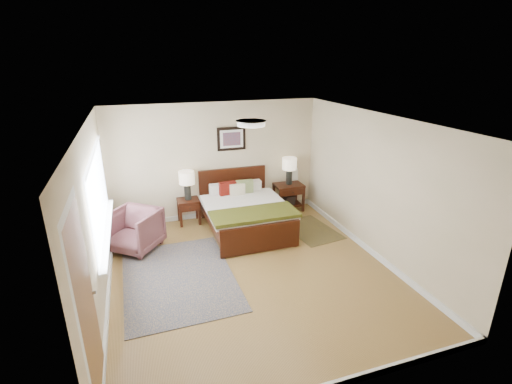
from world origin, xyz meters
TOP-DOWN VIEW (x-y plane):
  - floor at (0.00, 0.00)m, footprint 5.00×5.00m
  - back_wall at (0.00, 2.50)m, footprint 4.50×0.04m
  - front_wall at (0.00, -2.50)m, footprint 4.50×0.04m
  - left_wall at (-2.25, 0.00)m, footprint 0.04×5.00m
  - right_wall at (2.25, 0.00)m, footprint 0.04×5.00m
  - ceiling at (0.00, 0.00)m, footprint 4.50×5.00m
  - window at (-2.20, 0.70)m, footprint 0.11×2.72m
  - door at (-2.23, -1.75)m, footprint 0.06×1.00m
  - ceil_fixture at (0.00, 0.00)m, footprint 0.44×0.44m
  - bed at (0.35, 1.54)m, footprint 1.63×1.96m
  - wall_art at (0.35, 2.47)m, footprint 0.62×0.05m
  - nightstand_left at (-0.68, 2.25)m, footprint 0.45×0.40m
  - nightstand_right at (1.62, 2.26)m, footprint 0.63×0.47m
  - lamp_left at (-0.68, 2.27)m, footprint 0.32×0.32m
  - lamp_right at (1.62, 2.27)m, footprint 0.32×0.32m
  - armchair at (-1.80, 1.42)m, footprint 1.16×1.16m
  - rug_persian at (-1.18, 0.19)m, footprint 1.74×2.43m
  - rug_navy at (1.64, 1.11)m, footprint 1.01×1.37m

SIDE VIEW (x-z plane):
  - floor at x=0.00m, z-range 0.00..0.00m
  - rug_persian at x=-1.18m, z-range 0.00..0.01m
  - rug_navy at x=1.64m, z-range 0.00..0.01m
  - nightstand_right at x=1.62m, z-range 0.06..0.69m
  - armchair at x=-1.80m, z-range 0.00..0.76m
  - nightstand_left at x=-0.68m, z-range 0.15..0.68m
  - bed at x=0.35m, z-range -0.04..1.02m
  - lamp_left at x=-0.68m, z-range 0.65..1.26m
  - lamp_right at x=1.62m, z-range 0.74..1.35m
  - door at x=-2.23m, z-range -0.02..2.16m
  - back_wall at x=0.00m, z-range 0.00..2.50m
  - front_wall at x=0.00m, z-range 0.00..2.50m
  - left_wall at x=-2.25m, z-range 0.00..2.50m
  - right_wall at x=2.25m, z-range 0.00..2.50m
  - window at x=-2.20m, z-range 0.72..2.04m
  - wall_art at x=0.35m, z-range 1.47..1.97m
  - ceil_fixture at x=0.00m, z-range 2.43..2.50m
  - ceiling at x=0.00m, z-range 2.49..2.51m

